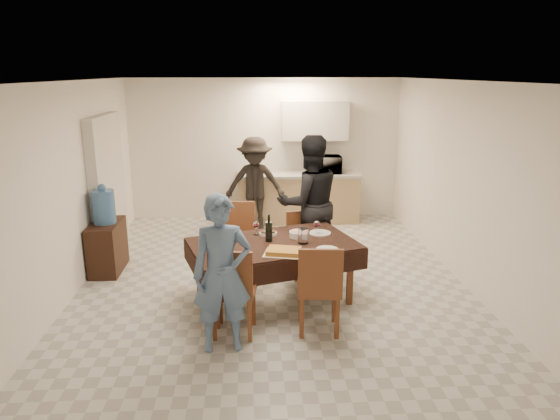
{
  "coord_description": "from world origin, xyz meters",
  "views": [
    {
      "loc": [
        -0.27,
        -6.26,
        2.71
      ],
      "look_at": [
        0.09,
        -0.3,
        1.05
      ],
      "focal_mm": 32.0,
      "sensor_mm": 36.0,
      "label": 1
    }
  ],
  "objects_px": {
    "console": "(108,247)",
    "person_kitchen": "(255,184)",
    "savoury_tart": "(284,251)",
    "dining_table": "(273,245)",
    "person_near": "(222,274)",
    "microwave": "(325,164)",
    "wine_bottle": "(269,228)",
    "person_far": "(309,203)",
    "water_pitcher": "(303,236)",
    "water_jug": "(104,207)"
  },
  "relations": [
    {
      "from": "savoury_tart",
      "to": "microwave",
      "type": "height_order",
      "value": "microwave"
    },
    {
      "from": "microwave",
      "to": "person_near",
      "type": "distance_m",
      "value": 4.7
    },
    {
      "from": "water_jug",
      "to": "savoury_tart",
      "type": "distance_m",
      "value": 2.78
    },
    {
      "from": "person_far",
      "to": "person_kitchen",
      "type": "bearing_deg",
      "value": -81.39
    },
    {
      "from": "water_jug",
      "to": "water_pitcher",
      "type": "height_order",
      "value": "water_jug"
    },
    {
      "from": "water_jug",
      "to": "microwave",
      "type": "bearing_deg",
      "value": 33.82
    },
    {
      "from": "water_pitcher",
      "to": "savoury_tart",
      "type": "xyz_separation_m",
      "value": [
        -0.25,
        -0.33,
        -0.06
      ]
    },
    {
      "from": "microwave",
      "to": "person_near",
      "type": "height_order",
      "value": "person_near"
    },
    {
      "from": "dining_table",
      "to": "microwave",
      "type": "bearing_deg",
      "value": 54.08
    },
    {
      "from": "savoury_tart",
      "to": "microwave",
      "type": "xyz_separation_m",
      "value": [
        1.01,
        3.72,
        0.29
      ]
    },
    {
      "from": "dining_table",
      "to": "console",
      "type": "relative_size",
      "value": 2.85
    },
    {
      "from": "water_jug",
      "to": "person_near",
      "type": "distance_m",
      "value": 2.74
    },
    {
      "from": "water_pitcher",
      "to": "person_near",
      "type": "bearing_deg",
      "value": -131.99
    },
    {
      "from": "wine_bottle",
      "to": "person_near",
      "type": "relative_size",
      "value": 0.21
    },
    {
      "from": "microwave",
      "to": "person_far",
      "type": "relative_size",
      "value": 0.3
    },
    {
      "from": "wine_bottle",
      "to": "person_far",
      "type": "relative_size",
      "value": 0.18
    },
    {
      "from": "console",
      "to": "person_near",
      "type": "relative_size",
      "value": 0.47
    },
    {
      "from": "person_far",
      "to": "dining_table",
      "type": "bearing_deg",
      "value": 49.27
    },
    {
      "from": "water_jug",
      "to": "person_far",
      "type": "bearing_deg",
      "value": -0.67
    },
    {
      "from": "water_pitcher",
      "to": "person_far",
      "type": "bearing_deg",
      "value": 79.7
    },
    {
      "from": "console",
      "to": "person_kitchen",
      "type": "bearing_deg",
      "value": 41.03
    },
    {
      "from": "dining_table",
      "to": "person_near",
      "type": "xyz_separation_m",
      "value": [
        -0.55,
        -1.05,
        0.08
      ]
    },
    {
      "from": "savoury_tart",
      "to": "dining_table",
      "type": "bearing_deg",
      "value": 104.74
    },
    {
      "from": "water_pitcher",
      "to": "wine_bottle",
      "type": "bearing_deg",
      "value": 165.96
    },
    {
      "from": "water_jug",
      "to": "person_kitchen",
      "type": "xyz_separation_m",
      "value": [
        2.08,
        1.81,
        -0.11
      ]
    },
    {
      "from": "water_jug",
      "to": "person_near",
      "type": "relative_size",
      "value": 0.29
    },
    {
      "from": "console",
      "to": "person_far",
      "type": "height_order",
      "value": "person_far"
    },
    {
      "from": "water_pitcher",
      "to": "savoury_tart",
      "type": "distance_m",
      "value": 0.42
    },
    {
      "from": "savoury_tart",
      "to": "console",
      "type": "bearing_deg",
      "value": 148.24
    },
    {
      "from": "wine_bottle",
      "to": "microwave",
      "type": "height_order",
      "value": "microwave"
    },
    {
      "from": "water_pitcher",
      "to": "microwave",
      "type": "height_order",
      "value": "microwave"
    },
    {
      "from": "wine_bottle",
      "to": "microwave",
      "type": "bearing_deg",
      "value": 70.6
    },
    {
      "from": "savoury_tart",
      "to": "person_kitchen",
      "type": "xyz_separation_m",
      "value": [
        -0.28,
        3.27,
        0.04
      ]
    },
    {
      "from": "microwave",
      "to": "savoury_tart",
      "type": "bearing_deg",
      "value": 74.83
    },
    {
      "from": "dining_table",
      "to": "water_pitcher",
      "type": "height_order",
      "value": "water_pitcher"
    },
    {
      "from": "water_pitcher",
      "to": "console",
      "type": "bearing_deg",
      "value": 156.56
    },
    {
      "from": "water_pitcher",
      "to": "person_kitchen",
      "type": "distance_m",
      "value": 2.99
    },
    {
      "from": "water_pitcher",
      "to": "microwave",
      "type": "bearing_deg",
      "value": 77.38
    },
    {
      "from": "console",
      "to": "person_far",
      "type": "relative_size",
      "value": 0.4
    },
    {
      "from": "console",
      "to": "person_kitchen",
      "type": "relative_size",
      "value": 0.46
    },
    {
      "from": "dining_table",
      "to": "person_near",
      "type": "height_order",
      "value": "person_near"
    },
    {
      "from": "water_jug",
      "to": "person_near",
      "type": "height_order",
      "value": "person_near"
    },
    {
      "from": "console",
      "to": "water_jug",
      "type": "distance_m",
      "value": 0.58
    },
    {
      "from": "microwave",
      "to": "person_near",
      "type": "xyz_separation_m",
      "value": [
        -1.66,
        -4.39,
        -0.27
      ]
    },
    {
      "from": "console",
      "to": "water_pitcher",
      "type": "bearing_deg",
      "value": -23.44
    },
    {
      "from": "water_pitcher",
      "to": "person_far",
      "type": "distance_m",
      "value": 1.12
    },
    {
      "from": "savoury_tart",
      "to": "person_far",
      "type": "bearing_deg",
      "value": 72.53
    },
    {
      "from": "water_pitcher",
      "to": "savoury_tart",
      "type": "relative_size",
      "value": 0.42
    },
    {
      "from": "water_jug",
      "to": "water_pitcher",
      "type": "bearing_deg",
      "value": -23.44
    },
    {
      "from": "console",
      "to": "savoury_tart",
      "type": "bearing_deg",
      "value": -31.76
    }
  ]
}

